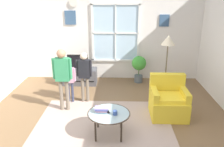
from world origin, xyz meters
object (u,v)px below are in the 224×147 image
book_stack (102,109)px  remote_near_cup (106,111)px  tv_stand (78,76)px  person_green_shirt (63,73)px  coffee_table (109,114)px  person_black_shirt (84,72)px  floor_lamp (168,47)px  television (78,62)px  potted_plant_by_window (139,65)px  remote_near_books (107,111)px  person_pink_shirt (70,77)px  cup (115,113)px  armchair (168,101)px

book_stack → remote_near_cup: 0.09m
tv_stand → person_green_shirt: bearing=-91.6°
coffee_table → person_black_shirt: person_black_shirt is taller
floor_lamp → television: bearing=155.4°
potted_plant_by_window → coffee_table: bearing=-105.7°
potted_plant_by_window → floor_lamp: bearing=-67.1°
remote_near_books → potted_plant_by_window: size_ratio=0.17×
book_stack → remote_near_cup: size_ratio=1.85×
person_black_shirt → floor_lamp: size_ratio=0.76×
potted_plant_by_window → person_black_shirt: bearing=-136.2°
person_black_shirt → floor_lamp: floor_lamp is taller
remote_near_books → floor_lamp: size_ratio=0.09×
remote_near_cup → person_pink_shirt: person_pink_shirt is taller
television → potted_plant_by_window: (1.78, 0.20, -0.17)m
book_stack → person_black_shirt: 1.46m
person_pink_shirt → tv_stand: bearing=90.4°
tv_stand → floor_lamp: 2.78m
cup → potted_plant_by_window: potted_plant_by_window is taller
remote_near_books → remote_near_cup: size_ratio=1.00×
person_pink_shirt → television: bearing=90.4°
tv_stand → person_black_shirt: size_ratio=0.87×
person_pink_shirt → floor_lamp: (2.30, 0.12, 0.73)m
cup → remote_near_books: (-0.14, 0.11, -0.03)m
remote_near_cup → floor_lamp: 2.16m
coffee_table → remote_near_cup: 0.10m
tv_stand → person_black_shirt: bearing=-72.5°
remote_near_books → person_green_shirt: 1.43m
armchair → remote_near_books: 1.48m
cup → person_green_shirt: person_green_shirt is taller
cup → remote_near_books: 0.18m
floor_lamp → remote_near_cup: bearing=-133.7°
person_green_shirt → floor_lamp: bearing=12.9°
coffee_table → remote_near_books: bearing=116.6°
cup → floor_lamp: floor_lamp is taller
person_black_shirt → potted_plant_by_window: (1.41, 1.36, -0.25)m
armchair → person_green_shirt: 2.38m
television → floor_lamp: bearing=-24.6°
television → armchair: 2.89m
tv_stand → armchair: (2.26, -1.77, 0.09)m
remote_near_cup → potted_plant_by_window: 2.81m
book_stack → potted_plant_by_window: potted_plant_by_window is taller
potted_plant_by_window → armchair: bearing=-76.2°
armchair → potted_plant_by_window: size_ratio=1.08×
potted_plant_by_window → floor_lamp: (0.53, -1.26, 0.84)m
television → person_black_shirt: 1.21m
cup → remote_near_books: cup is taller
remote_near_books → remote_near_cup: same height
tv_stand → person_pink_shirt: person_pink_shirt is taller
coffee_table → book_stack: bearing=159.7°
television → armchair: television is taller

